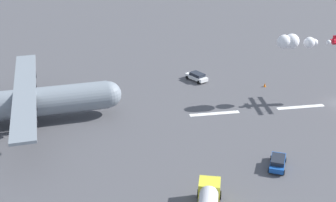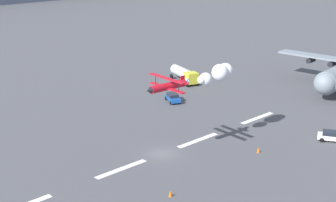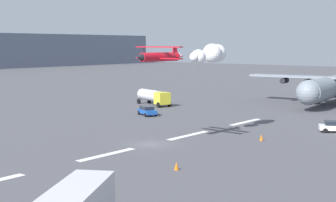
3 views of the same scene
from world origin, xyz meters
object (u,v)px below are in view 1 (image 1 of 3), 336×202
object	(u,v)px
cargo_transport_plane	(35,101)
traffic_cone_far	(265,85)
stunt_biplane_red	(304,42)
airport_staff_sedan	(278,162)
followme_car_yellow	(197,76)

from	to	relation	value
cargo_transport_plane	traffic_cone_far	bearing A→B (deg)	-169.37
cargo_transport_plane	stunt_biplane_red	size ratio (longest dim) A/B	2.04
traffic_cone_far	cargo_transport_plane	bearing A→B (deg)	10.63
stunt_biplane_red	traffic_cone_far	size ratio (longest dim) A/B	20.62
airport_staff_sedan	traffic_cone_far	xyz separation A→B (m)	(-7.72, -25.15, -0.44)
cargo_transport_plane	airport_staff_sedan	bearing A→B (deg)	150.17
followme_car_yellow	traffic_cone_far	size ratio (longest dim) A/B	6.34
airport_staff_sedan	traffic_cone_far	distance (m)	26.32
cargo_transport_plane	traffic_cone_far	xyz separation A→B (m)	(-38.87, -7.29, -3.15)
airport_staff_sedan	cargo_transport_plane	bearing A→B (deg)	-29.83
stunt_biplane_red	cargo_transport_plane	bearing A→B (deg)	0.78
cargo_transport_plane	stunt_biplane_red	xyz separation A→B (m)	(-41.96, -0.57, 6.84)
cargo_transport_plane	airport_staff_sedan	size ratio (longest dim) A/B	6.89
stunt_biplane_red	airport_staff_sedan	bearing A→B (deg)	59.61
stunt_biplane_red	followme_car_yellow	size ratio (longest dim) A/B	3.25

